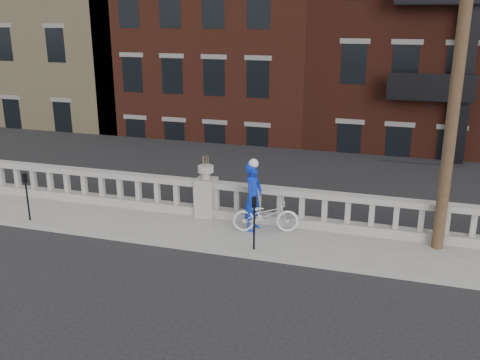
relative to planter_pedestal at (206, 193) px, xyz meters
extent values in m
plane|color=black|center=(0.00, -3.95, -0.83)|extent=(120.00, 120.00, 0.00)
cube|color=gray|center=(0.00, -0.95, -0.76)|extent=(32.00, 2.20, 0.15)
cube|color=gray|center=(0.00, 0.00, -0.56)|extent=(28.00, 0.34, 0.25)
cube|color=gray|center=(0.00, 0.00, 0.27)|extent=(28.00, 0.34, 0.16)
cube|color=gray|center=(0.00, 0.00, -0.13)|extent=(0.55, 0.55, 1.10)
cylinder|color=gray|center=(0.00, 0.00, 0.52)|extent=(0.24, 0.24, 0.20)
cylinder|color=gray|center=(0.00, 0.00, 0.70)|extent=(0.44, 0.44, 0.18)
cube|color=#605E59|center=(0.00, 0.35, -3.26)|extent=(36.00, 0.50, 5.15)
cube|color=black|center=(0.00, 22.00, -6.08)|extent=(80.00, 44.00, 0.50)
cube|color=#595651|center=(-2.00, 4.50, -3.83)|extent=(16.00, 7.00, 4.00)
cube|color=tan|center=(-17.00, 17.00, 4.17)|extent=(18.00, 16.00, 20.00)
cube|color=#4B2015|center=(-4.00, 16.00, 1.17)|extent=(10.00, 14.00, 14.00)
cube|color=#3E1811|center=(6.00, 16.00, 1.92)|extent=(10.00, 14.00, 15.50)
cylinder|color=#422D1E|center=(6.20, -0.35, 4.32)|extent=(0.28, 0.28, 10.00)
cylinder|color=black|center=(-4.59, -1.80, -0.13)|extent=(0.05, 0.05, 1.10)
cube|color=black|center=(-4.59, -1.80, 0.55)|extent=(0.10, 0.08, 0.26)
cube|color=black|center=(-4.59, -1.85, 0.59)|extent=(0.06, 0.01, 0.08)
cylinder|color=black|center=(1.92, -1.80, -0.13)|extent=(0.05, 0.05, 1.10)
cube|color=black|center=(1.92, -1.80, 0.55)|extent=(0.10, 0.08, 0.26)
cube|color=black|center=(1.92, -1.85, 0.59)|extent=(0.06, 0.01, 0.08)
imported|color=silver|center=(1.90, -0.62, -0.22)|extent=(1.84, 1.07, 0.91)
imported|color=#0C28B6|center=(1.54, -0.57, 0.24)|extent=(0.54, 0.73, 1.83)
camera|label=1|loc=(5.15, -13.32, 4.85)|focal=40.00mm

